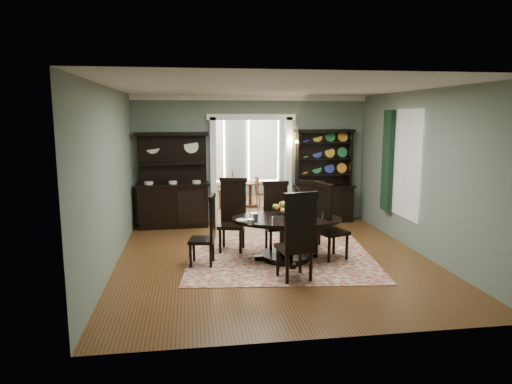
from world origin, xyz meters
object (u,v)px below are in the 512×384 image
(dining_table, at_px, (286,231))
(parlor_table, at_px, (250,191))
(sideboard, at_px, (173,194))
(welsh_dresser, at_px, (324,188))

(dining_table, relative_size, parlor_table, 2.82)
(sideboard, xyz_separation_m, parlor_table, (2.07, 2.12, -0.31))
(dining_table, distance_m, sideboard, 3.49)
(dining_table, relative_size, sideboard, 0.96)
(sideboard, distance_m, welsh_dresser, 3.58)
(dining_table, xyz_separation_m, parlor_table, (0.02, 4.93, -0.08))
(sideboard, xyz_separation_m, welsh_dresser, (3.58, 0.01, 0.05))
(welsh_dresser, xyz_separation_m, parlor_table, (-1.51, 2.11, -0.35))
(dining_table, xyz_separation_m, sideboard, (-2.05, 2.81, 0.23))
(welsh_dresser, relative_size, parlor_table, 2.99)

